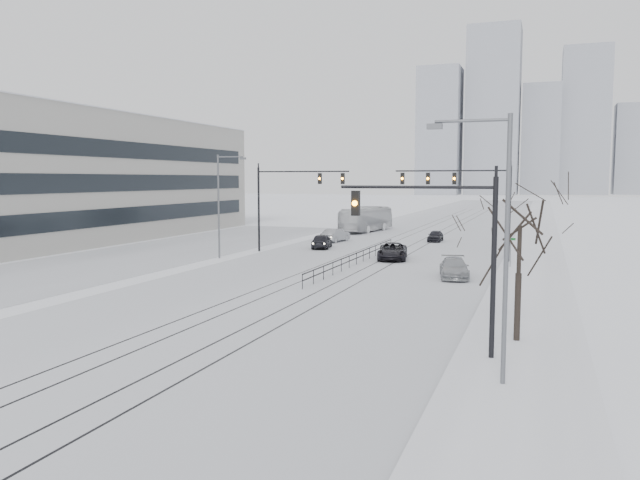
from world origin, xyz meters
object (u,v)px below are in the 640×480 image
at_px(traffic_mast_near, 451,241).
at_px(bare_tree, 520,238).
at_px(box_truck, 366,219).
at_px(sedan_sb_inner, 322,241).
at_px(sedan_nb_far, 435,236).
at_px(sedan_nb_front, 392,251).
at_px(sedan_nb_right, 454,268).
at_px(sedan_sb_outer, 336,235).

distance_m(traffic_mast_near, bare_tree, 3.85).
bearing_deg(box_truck, bare_tree, 120.39).
distance_m(traffic_mast_near, sedan_sb_inner, 38.67).
relative_size(bare_tree, sedan_nb_far, 1.68).
relative_size(sedan_nb_front, box_truck, 0.44).
bearing_deg(sedan_sb_inner, bare_tree, 110.96).
bearing_deg(box_truck, sedan_sb_inner, 101.58).
bearing_deg(bare_tree, sedan_nb_right, 106.10).
bearing_deg(bare_tree, sedan_sb_outer, 118.49).
relative_size(bare_tree, sedan_nb_front, 1.18).
relative_size(bare_tree, sedan_sb_inner, 1.43).
xyz_separation_m(sedan_sb_outer, box_truck, (-0.40, 14.04, 0.90)).
xyz_separation_m(sedan_nb_front, sedan_nb_far, (0.92, 16.88, -0.10)).
xyz_separation_m(sedan_nb_right, box_truck, (-16.13, 35.13, 0.93)).
height_order(bare_tree, sedan_sb_inner, bare_tree).
distance_m(sedan_nb_far, box_truck, 14.69).
distance_m(sedan_sb_outer, sedan_nb_right, 26.31).
distance_m(traffic_mast_near, sedan_nb_far, 45.85).
bearing_deg(sedan_nb_front, box_truck, 99.69).
xyz_separation_m(sedan_sb_inner, sedan_nb_far, (9.57, 10.70, -0.11)).
distance_m(traffic_mast_near, sedan_nb_front, 29.72).
height_order(traffic_mast_near, sedan_nb_right, traffic_mast_near).
distance_m(sedan_nb_front, sedan_nb_far, 16.90).
bearing_deg(sedan_sb_outer, sedan_sb_inner, 105.61).
height_order(bare_tree, box_truck, bare_tree).
relative_size(sedan_sb_inner, sedan_sb_outer, 0.98).
bearing_deg(sedan_sb_inner, traffic_mast_near, 105.52).
relative_size(sedan_nb_right, sedan_nb_far, 1.31).
bearing_deg(sedan_sb_outer, sedan_nb_far, -149.37).
relative_size(sedan_nb_far, box_truck, 0.31).
distance_m(sedan_sb_inner, sedan_nb_right, 20.80).
height_order(sedan_sb_outer, box_truck, box_truck).
xyz_separation_m(sedan_sb_outer, sedan_nb_right, (15.73, -21.09, -0.03)).
xyz_separation_m(traffic_mast_near, sedan_sb_inner, (-17.44, 34.30, -3.83)).
distance_m(bare_tree, sedan_nb_right, 17.96).
height_order(sedan_sb_inner, sedan_nb_right, sedan_sb_inner).
distance_m(sedan_nb_front, sedan_nb_right, 10.41).
xyz_separation_m(traffic_mast_near, sedan_sb_outer, (-18.18, 40.96, -3.84)).
xyz_separation_m(sedan_sb_outer, sedan_nb_front, (9.40, -12.83, -0.00)).
bearing_deg(box_truck, sedan_sb_outer, 100.04).
bearing_deg(sedan_nb_far, sedan_sb_outer, -159.56).
bearing_deg(sedan_sb_outer, bare_tree, 127.70).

